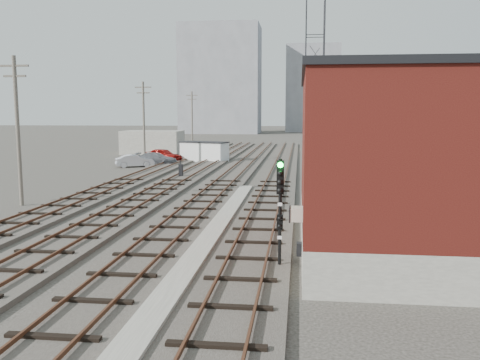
% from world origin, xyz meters
% --- Properties ---
extents(ground, '(320.00, 320.00, 0.00)m').
position_xyz_m(ground, '(0.00, 60.00, 0.00)').
color(ground, '#282621').
rests_on(ground, ground).
extents(track_right, '(3.20, 90.00, 0.39)m').
position_xyz_m(track_right, '(2.50, 39.00, 0.11)').
color(track_right, '#332D28').
rests_on(track_right, ground).
extents(track_mid_right, '(3.20, 90.00, 0.39)m').
position_xyz_m(track_mid_right, '(-1.50, 39.00, 0.11)').
color(track_mid_right, '#332D28').
rests_on(track_mid_right, ground).
extents(track_mid_left, '(3.20, 90.00, 0.39)m').
position_xyz_m(track_mid_left, '(-5.50, 39.00, 0.11)').
color(track_mid_left, '#332D28').
rests_on(track_mid_left, ground).
extents(track_left, '(3.20, 90.00, 0.39)m').
position_xyz_m(track_left, '(-9.50, 39.00, 0.11)').
color(track_left, '#332D28').
rests_on(track_left, ground).
extents(platform_curb, '(0.90, 28.00, 0.26)m').
position_xyz_m(platform_curb, '(0.50, 14.00, 0.13)').
color(platform_curb, gray).
rests_on(platform_curb, ground).
extents(brick_building, '(6.54, 12.20, 7.22)m').
position_xyz_m(brick_building, '(7.50, 12.00, 3.63)').
color(brick_building, gray).
rests_on(brick_building, ground).
extents(lattice_tower, '(1.60, 1.60, 15.00)m').
position_xyz_m(lattice_tower, '(5.50, 35.00, 7.50)').
color(lattice_tower, black).
rests_on(lattice_tower, ground).
extents(utility_pole_left_a, '(1.80, 0.24, 9.00)m').
position_xyz_m(utility_pole_left_a, '(-12.50, 20.00, 4.80)').
color(utility_pole_left_a, '#595147').
rests_on(utility_pole_left_a, ground).
extents(utility_pole_left_b, '(1.80, 0.24, 9.00)m').
position_xyz_m(utility_pole_left_b, '(-12.50, 45.00, 4.80)').
color(utility_pole_left_b, '#595147').
rests_on(utility_pole_left_b, ground).
extents(utility_pole_left_c, '(1.80, 0.24, 9.00)m').
position_xyz_m(utility_pole_left_c, '(-12.50, 70.00, 4.80)').
color(utility_pole_left_c, '#595147').
rests_on(utility_pole_left_c, ground).
extents(utility_pole_right_a, '(1.80, 0.24, 9.00)m').
position_xyz_m(utility_pole_right_a, '(6.50, 28.00, 4.80)').
color(utility_pole_right_a, '#595147').
rests_on(utility_pole_right_a, ground).
extents(utility_pole_right_b, '(1.80, 0.24, 9.00)m').
position_xyz_m(utility_pole_right_b, '(6.50, 58.00, 4.80)').
color(utility_pole_right_b, '#595147').
rests_on(utility_pole_right_b, ground).
extents(apartment_left, '(22.00, 14.00, 30.00)m').
position_xyz_m(apartment_left, '(-18.00, 135.00, 15.00)').
color(apartment_left, gray).
rests_on(apartment_left, ground).
extents(apartment_right, '(16.00, 12.00, 26.00)m').
position_xyz_m(apartment_right, '(8.00, 150.00, 13.00)').
color(apartment_right, gray).
rests_on(apartment_right, ground).
extents(shed_left, '(8.00, 5.00, 3.20)m').
position_xyz_m(shed_left, '(-16.00, 60.00, 1.60)').
color(shed_left, gray).
rests_on(shed_left, ground).
extents(shed_right, '(6.00, 6.00, 4.00)m').
position_xyz_m(shed_right, '(9.00, 70.00, 2.00)').
color(shed_right, gray).
rests_on(shed_right, ground).
extents(signal_mast, '(0.40, 0.41, 4.01)m').
position_xyz_m(signal_mast, '(3.70, 8.91, 2.36)').
color(signal_mast, gray).
rests_on(signal_mast, ground).
extents(switch_stand, '(0.34, 0.34, 1.45)m').
position_xyz_m(switch_stand, '(-5.87, 34.08, 0.68)').
color(switch_stand, black).
rests_on(switch_stand, ground).
extents(site_trailer, '(6.02, 4.03, 2.33)m').
position_xyz_m(site_trailer, '(-6.70, 49.51, 1.18)').
color(site_trailer, white).
rests_on(site_trailer, ground).
extents(car_red, '(4.83, 3.18, 1.53)m').
position_xyz_m(car_red, '(-11.54, 49.10, 0.76)').
color(car_red, '#98110D').
rests_on(car_red, ground).
extents(car_silver, '(4.19, 2.99, 1.31)m').
position_xyz_m(car_silver, '(-12.84, 42.62, 0.66)').
color(car_silver, '#B3B4BB').
rests_on(car_silver, ground).
extents(car_grey, '(4.57, 1.86, 1.33)m').
position_xyz_m(car_grey, '(-11.25, 45.32, 0.66)').
color(car_grey, slate).
rests_on(car_grey, ground).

